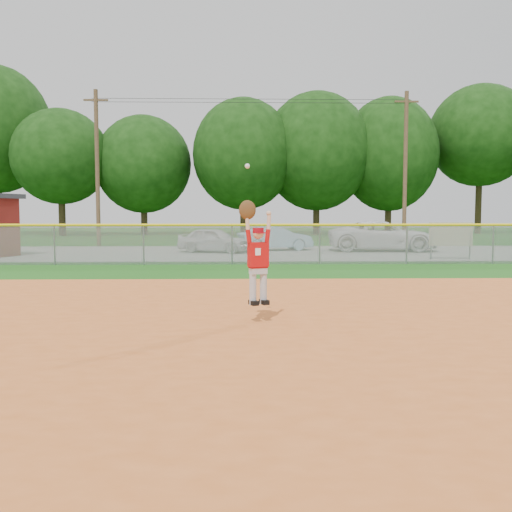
{
  "coord_description": "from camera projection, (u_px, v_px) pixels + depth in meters",
  "views": [
    {
      "loc": [
        0.36,
        -11.54,
        2.0
      ],
      "look_at": [
        0.66,
        0.01,
        1.1
      ],
      "focal_mm": 40.0,
      "sensor_mm": 36.0,
      "label": 1
    }
  ],
  "objects": [
    {
      "name": "power_lines",
      "position": [
        252.0,
        166.0,
        33.23
      ],
      "size": [
        19.4,
        0.24,
        9.0
      ],
      "color": "#4C3823",
      "rests_on": "ground"
    },
    {
      "name": "clay_infield",
      "position": [
        218.0,
        342.0,
        8.65
      ],
      "size": [
        24.0,
        16.0,
        0.04
      ],
      "primitive_type": "cube",
      "color": "#CB5F24",
      "rests_on": "ground"
    },
    {
      "name": "tree_line",
      "position": [
        248.0,
        147.0,
        48.86
      ],
      "size": [
        62.37,
        13.0,
        14.43
      ],
      "color": "#422D1C",
      "rests_on": "ground"
    },
    {
      "name": "ballplayer",
      "position": [
        257.0,
        253.0,
        10.07
      ],
      "size": [
        0.6,
        0.35,
        2.48
      ],
      "color": "silver",
      "rests_on": "ground"
    },
    {
      "name": "car_white_b",
      "position": [
        383.0,
        236.0,
        28.58
      ],
      "size": [
        5.61,
        2.94,
        1.51
      ],
      "primitive_type": "imported",
      "rotation": [
        0.0,
        0.0,
        1.49
      ],
      "color": "white",
      "rests_on": "parking_strip"
    },
    {
      "name": "car_white_a",
      "position": [
        214.0,
        240.0,
        27.59
      ],
      "size": [
        3.82,
        2.59,
        1.21
      ],
      "primitive_type": "imported",
      "rotation": [
        0.0,
        0.0,
        1.21
      ],
      "color": "silver",
      "rests_on": "parking_strip"
    },
    {
      "name": "sponsor_sign",
      "position": [
        451.0,
        235.0,
        23.53
      ],
      "size": [
        1.75,
        0.26,
        1.57
      ],
      "color": "gray",
      "rests_on": "ground"
    },
    {
      "name": "ground",
      "position": [
        224.0,
        310.0,
        11.65
      ],
      "size": [
        120.0,
        120.0,
        0.0
      ],
      "primitive_type": "plane",
      "color": "#195112",
      "rests_on": "ground"
    },
    {
      "name": "car_blue",
      "position": [
        275.0,
        238.0,
        29.07
      ],
      "size": [
        3.94,
        2.2,
        1.23
      ],
      "primitive_type": "imported",
      "rotation": [
        0.0,
        0.0,
        1.82
      ],
      "color": "#8FBAD5",
      "rests_on": "parking_strip"
    },
    {
      "name": "parking_strip",
      "position": [
        234.0,
        253.0,
        27.59
      ],
      "size": [
        44.0,
        10.0,
        0.03
      ],
      "primitive_type": "cube",
      "color": "gray",
      "rests_on": "ground"
    },
    {
      "name": "outfield_fence",
      "position": [
        232.0,
        241.0,
        21.54
      ],
      "size": [
        40.06,
        0.1,
        1.55
      ],
      "color": "gray",
      "rests_on": "ground"
    }
  ]
}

